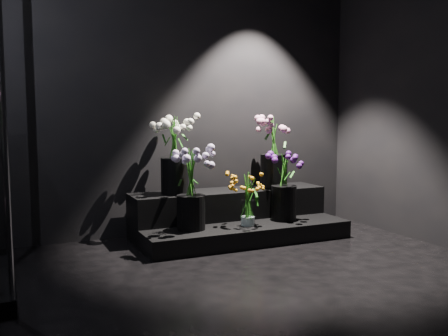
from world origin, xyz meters
TOP-DOWN VIEW (x-y plane):
  - floor at (0.00, 0.00)m, footprint 4.00×4.00m
  - wall_back at (0.00, 2.00)m, footprint 4.00×0.00m
  - display_riser at (0.56, 1.62)m, footprint 1.88×0.84m
  - bouquet_orange_bells at (0.55, 1.33)m, footprint 0.33×0.33m
  - bouquet_lilac at (0.04, 1.40)m, footprint 0.37×0.37m
  - bouquet_purple at (0.96, 1.41)m, footprint 0.42×0.42m
  - bouquet_cream_roses at (0.01, 1.73)m, footprint 0.53×0.53m
  - bouquet_pink_roses at (1.02, 1.70)m, footprint 0.47×0.47m

SIDE VIEW (x-z plane):
  - floor at x=0.00m, z-range 0.00..0.00m
  - display_riser at x=0.56m, z-range -0.04..0.38m
  - bouquet_orange_bells at x=0.55m, z-range 0.17..0.63m
  - bouquet_purple at x=0.96m, z-range 0.20..0.82m
  - bouquet_lilac at x=0.04m, z-range 0.20..0.89m
  - bouquet_pink_roses at x=1.02m, z-range 0.47..1.16m
  - bouquet_cream_roses at x=0.01m, z-range 0.48..1.17m
  - wall_back at x=0.00m, z-range -0.60..3.40m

